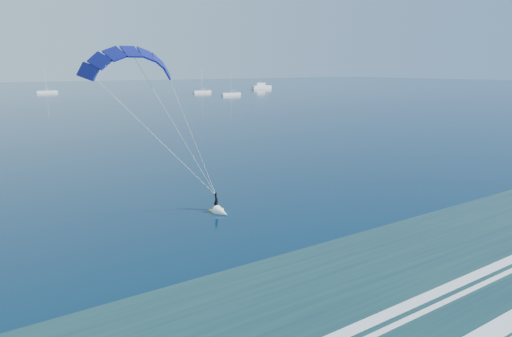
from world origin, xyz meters
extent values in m
cube|color=#1E423F|center=(0.00, 8.00, 0.01)|extent=(600.00, 22.00, 0.03)
cube|color=white|center=(0.00, 9.50, 0.04)|extent=(600.00, 0.70, 0.07)
cube|color=#E2F31C|center=(0.83, 30.55, 0.04)|extent=(1.34, 0.43, 0.08)
imported|color=black|center=(0.83, 30.55, 0.90)|extent=(0.50, 0.67, 1.66)
cone|color=white|center=(0.68, 29.25, 0.08)|extent=(1.31, 1.74, 1.10)
cube|color=white|center=(141.95, 227.05, 0.94)|extent=(12.86, 3.43, 1.89)
cube|color=white|center=(140.95, 227.05, 2.74)|extent=(6.00, 2.74, 1.71)
cylinder|color=silver|center=(140.95, 227.05, 4.60)|extent=(0.16, 0.16, 2.00)
cube|color=white|center=(24.22, 247.97, 0.60)|extent=(9.65, 2.40, 1.20)
cylinder|color=silver|center=(24.22, 247.97, 7.10)|extent=(0.18, 0.18, 11.79)
cylinder|color=silver|center=(25.42, 247.97, 2.00)|extent=(2.60, 0.12, 0.12)
cube|color=white|center=(90.23, 205.64, 0.60)|extent=(9.60, 2.40, 1.20)
cylinder|color=silver|center=(90.23, 205.64, 7.09)|extent=(0.18, 0.18, 11.78)
cylinder|color=silver|center=(91.43, 205.64, 2.00)|extent=(2.60, 0.12, 0.12)
cube|color=white|center=(91.80, 179.62, 0.60)|extent=(9.51, 2.40, 1.20)
cylinder|color=silver|center=(91.80, 179.62, 6.99)|extent=(0.18, 0.18, 11.58)
cylinder|color=silver|center=(93.00, 179.62, 2.00)|extent=(2.60, 0.12, 0.12)
camera|label=1|loc=(-18.60, -4.74, 12.85)|focal=32.00mm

